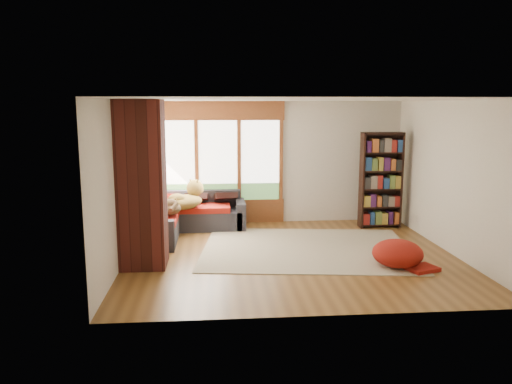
# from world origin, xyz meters

# --- Properties ---
(floor) EXTENTS (5.50, 5.50, 0.00)m
(floor) POSITION_xyz_m (0.00, 0.00, 0.00)
(floor) COLOR brown
(floor) RESTS_ON ground
(ceiling) EXTENTS (5.50, 5.50, 0.00)m
(ceiling) POSITION_xyz_m (0.00, 0.00, 2.60)
(ceiling) COLOR white
(wall_back) EXTENTS (5.50, 0.04, 2.60)m
(wall_back) POSITION_xyz_m (0.00, 2.50, 1.30)
(wall_back) COLOR silver
(wall_back) RESTS_ON ground
(wall_front) EXTENTS (5.50, 0.04, 2.60)m
(wall_front) POSITION_xyz_m (0.00, -2.50, 1.30)
(wall_front) COLOR silver
(wall_front) RESTS_ON ground
(wall_left) EXTENTS (0.04, 5.00, 2.60)m
(wall_left) POSITION_xyz_m (-2.75, 0.00, 1.30)
(wall_left) COLOR silver
(wall_left) RESTS_ON ground
(wall_right) EXTENTS (0.04, 5.00, 2.60)m
(wall_right) POSITION_xyz_m (2.75, 0.00, 1.30)
(wall_right) COLOR silver
(wall_right) RESTS_ON ground
(windows_back) EXTENTS (2.82, 0.10, 1.90)m
(windows_back) POSITION_xyz_m (-1.20, 2.47, 1.35)
(windows_back) COLOR brown
(windows_back) RESTS_ON wall_back
(windows_left) EXTENTS (0.10, 2.62, 1.90)m
(windows_left) POSITION_xyz_m (-2.72, 1.20, 1.35)
(windows_left) COLOR brown
(windows_left) RESTS_ON wall_left
(roller_blind) EXTENTS (0.03, 0.72, 0.90)m
(roller_blind) POSITION_xyz_m (-2.69, 2.03, 1.75)
(roller_blind) COLOR #6A7B50
(roller_blind) RESTS_ON wall_left
(brick_chimney) EXTENTS (0.70, 0.70, 2.60)m
(brick_chimney) POSITION_xyz_m (-2.40, -0.35, 1.30)
(brick_chimney) COLOR #471914
(brick_chimney) RESTS_ON ground
(sectional_sofa) EXTENTS (2.20, 2.20, 0.80)m
(sectional_sofa) POSITION_xyz_m (-1.95, 1.70, 0.30)
(sectional_sofa) COLOR #222129
(sectional_sofa) RESTS_ON ground
(area_rug) EXTENTS (3.94, 3.19, 0.01)m
(area_rug) POSITION_xyz_m (0.33, 0.34, 0.01)
(area_rug) COLOR beige
(area_rug) RESTS_ON ground
(bookshelf) EXTENTS (0.85, 0.28, 1.97)m
(bookshelf) POSITION_xyz_m (2.14, 1.82, 0.99)
(bookshelf) COLOR black
(bookshelf) RESTS_ON ground
(pouf) EXTENTS (0.93, 0.93, 0.43)m
(pouf) POSITION_xyz_m (1.58, -0.75, 0.23)
(pouf) COLOR #9E1C10
(pouf) RESTS_ON area_rug
(dog_tan) EXTENTS (0.97, 0.98, 0.49)m
(dog_tan) POSITION_xyz_m (-1.83, 1.63, 0.78)
(dog_tan) COLOR brown
(dog_tan) RESTS_ON sectional_sofa
(dog_brindle) EXTENTS (0.88, 0.95, 0.46)m
(dog_brindle) POSITION_xyz_m (-2.25, 1.18, 0.77)
(dog_brindle) COLOR #2E2014
(dog_brindle) RESTS_ON sectional_sofa
(throw_pillows) EXTENTS (1.98, 1.68, 0.45)m
(throw_pillows) POSITION_xyz_m (-1.92, 1.85, 0.77)
(throw_pillows) COLOR black
(throw_pillows) RESTS_ON sectional_sofa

